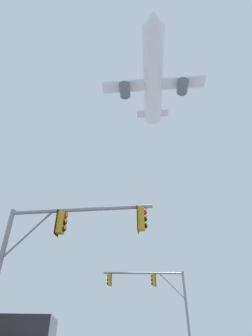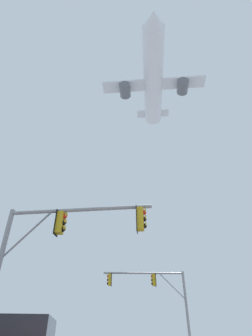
% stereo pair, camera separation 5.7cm
% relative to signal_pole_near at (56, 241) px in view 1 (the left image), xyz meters
% --- Properties ---
extents(signal_pole_near, '(5.96, 1.17, 5.83)m').
position_rel_signal_pole_near_xyz_m(signal_pole_near, '(0.00, 0.00, 0.00)').
color(signal_pole_near, gray).
rests_on(signal_pole_near, ground).
extents(signal_pole_far, '(6.69, 0.51, 6.02)m').
position_rel_signal_pole_near_xyz_m(signal_pole_far, '(5.63, 12.79, 0.17)').
color(signal_pole_far, gray).
rests_on(signal_pole_far, ground).
extents(airplane, '(23.37, 30.25, 8.24)m').
position_rel_signal_pole_near_xyz_m(airplane, '(10.03, 28.47, 46.23)').
color(airplane, white).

